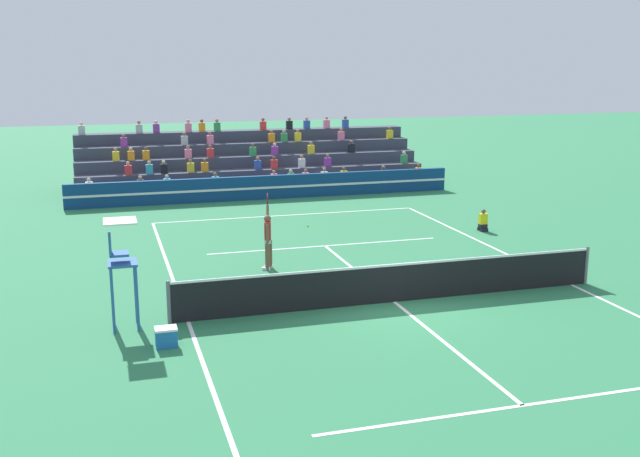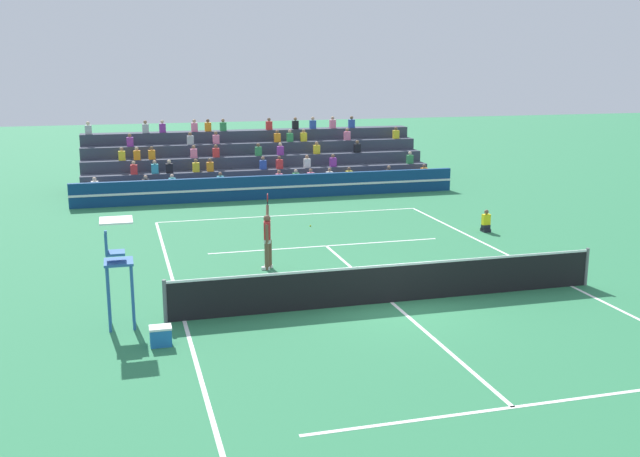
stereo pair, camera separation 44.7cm
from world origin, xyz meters
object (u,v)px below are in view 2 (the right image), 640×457
at_px(umpire_chair, 117,259).
at_px(tennis_player, 267,238).
at_px(equipment_cooler, 161,336).
at_px(tennis_ball, 310,226).
at_px(ball_kid_courtside, 486,223).

xyz_separation_m(umpire_chair, tennis_player, (4.50, 4.14, -0.74)).
distance_m(tennis_player, equipment_cooler, 6.75).
bearing_deg(equipment_cooler, tennis_ball, 59.94).
bearing_deg(tennis_ball, ball_kid_courtside, -22.80).
xyz_separation_m(umpire_chair, equipment_cooler, (0.87, -1.50, -1.49)).
bearing_deg(ball_kid_courtside, umpire_chair, -152.61).
distance_m(umpire_chair, tennis_player, 6.16).
height_order(tennis_player, equipment_cooler, tennis_player).
distance_m(ball_kid_courtside, equipment_cooler, 15.16).
distance_m(umpire_chair, ball_kid_courtside, 15.20).
relative_size(tennis_player, tennis_ball, 33.77).
xyz_separation_m(tennis_player, tennis_ball, (2.78, 5.42, -0.95)).
bearing_deg(tennis_ball, equipment_cooler, -120.06).
xyz_separation_m(ball_kid_courtside, tennis_ball, (-6.17, 2.59, -0.30)).
xyz_separation_m(ball_kid_courtside, equipment_cooler, (-12.57, -8.47, -0.10)).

